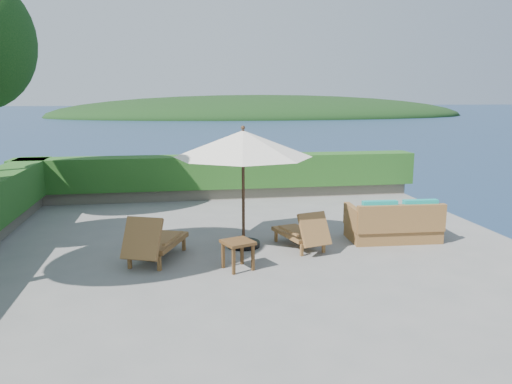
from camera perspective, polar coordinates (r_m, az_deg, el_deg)
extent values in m
plane|color=gray|center=(10.40, -0.92, -6.84)|extent=(12.00, 12.00, 0.00)
cube|color=#514940|center=(10.97, -0.89, -14.57)|extent=(12.00, 12.00, 3.00)
plane|color=#152A43|center=(11.67, -0.87, -21.01)|extent=(600.00, 600.00, 0.00)
ellipsoid|color=black|center=(152.23, 0.64, 8.68)|extent=(126.00, 57.60, 12.60)
cube|color=slate|center=(15.75, -3.93, -0.03)|extent=(12.00, 0.60, 0.36)
cube|color=#154A18|center=(15.63, -3.96, 2.38)|extent=(12.40, 0.90, 1.00)
cylinder|color=black|center=(10.73, -1.43, -5.97)|extent=(0.79, 0.79, 0.11)
cylinder|color=#382314|center=(10.45, -1.46, 0.27)|extent=(0.07, 0.07, 2.49)
cone|color=silver|center=(10.31, -1.49, 5.54)|extent=(3.27, 3.27, 0.55)
sphere|color=#382314|center=(10.28, -1.50, 7.36)|extent=(0.10, 0.10, 0.09)
cube|color=olive|center=(9.69, -14.24, -7.69)|extent=(0.08, 0.08, 0.28)
cube|color=olive|center=(9.44, -10.99, -8.04)|extent=(0.08, 0.08, 0.28)
cube|color=olive|center=(10.78, -11.22, -5.64)|extent=(0.08, 0.08, 0.28)
cube|color=olive|center=(10.56, -8.25, -5.89)|extent=(0.08, 0.08, 0.28)
cube|color=olive|center=(10.15, -10.91, -5.62)|extent=(1.16, 1.54, 0.10)
cube|color=olive|center=(9.38, -12.89, -5.21)|extent=(0.82, 0.68, 0.74)
cube|color=olive|center=(10.07, -13.31, -4.92)|extent=(0.39, 0.86, 0.05)
cube|color=olive|center=(9.78, -9.49, -5.24)|extent=(0.39, 0.86, 0.05)
cube|color=olive|center=(10.14, 5.25, -6.65)|extent=(0.07, 0.07, 0.24)
cube|color=olive|center=(10.40, 7.73, -6.25)|extent=(0.07, 0.07, 0.24)
cube|color=olive|center=(11.07, 2.30, -5.09)|extent=(0.07, 0.07, 0.24)
cube|color=olive|center=(11.31, 4.65, -4.76)|extent=(0.07, 0.07, 0.24)
cube|color=olive|center=(10.76, 4.69, -4.72)|extent=(0.92, 1.33, 0.08)
cube|color=olive|center=(10.11, 6.70, -4.26)|extent=(0.70, 0.55, 0.65)
cube|color=olive|center=(10.41, 3.71, -4.44)|extent=(0.27, 0.77, 0.05)
cube|color=olive|center=(10.72, 6.67, -4.04)|extent=(0.27, 0.77, 0.05)
cube|color=brown|center=(9.06, -2.57, -7.94)|extent=(0.07, 0.07, 0.50)
cube|color=brown|center=(9.25, -0.35, -7.52)|extent=(0.07, 0.07, 0.50)
cube|color=brown|center=(9.40, -3.78, -7.24)|extent=(0.07, 0.07, 0.50)
cube|color=brown|center=(9.58, -1.61, -6.86)|extent=(0.07, 0.07, 0.50)
cube|color=brown|center=(9.24, -2.09, -5.76)|extent=(0.67, 0.67, 0.06)
cube|color=olive|center=(11.61, 15.32, -4.23)|extent=(1.99, 1.06, 0.43)
cube|color=olive|center=(11.11, 16.29, -2.94)|extent=(1.95, 0.24, 0.60)
cube|color=olive|center=(11.21, 10.98, -2.85)|extent=(0.17, 0.98, 0.49)
cube|color=olive|center=(11.91, 19.56, -2.48)|extent=(0.17, 0.98, 0.49)
cube|color=teal|center=(11.42, 13.18, -2.75)|extent=(0.88, 0.82, 0.19)
cube|color=teal|center=(11.76, 17.35, -2.57)|extent=(0.88, 0.82, 0.19)
cube|color=teal|center=(11.00, 13.94, -1.97)|extent=(0.76, 0.19, 0.39)
cube|color=teal|center=(11.35, 18.24, -1.81)|extent=(0.76, 0.19, 0.39)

